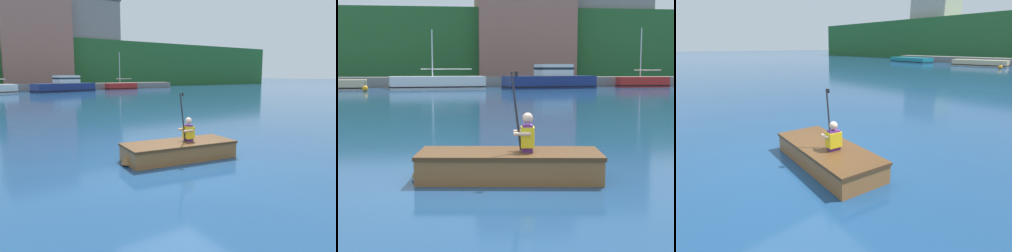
# 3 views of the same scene
# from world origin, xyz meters

# --- Properties ---
(ground_plane) EXTENTS (300.00, 300.00, 0.00)m
(ground_plane) POSITION_xyz_m (0.00, 0.00, 0.00)
(ground_plane) COLOR navy
(waterfront_office_block_center) EXTENTS (10.77, 10.29, 16.59)m
(waterfront_office_block_center) POSITION_xyz_m (7.86, 51.69, 8.30)
(waterfront_office_block_center) COLOR #9E6B5B
(waterfront_office_block_center) RESTS_ON ground
(waterfront_apartment_right) EXTENTS (12.11, 6.59, 9.26)m
(waterfront_apartment_right) POSITION_xyz_m (10.82, 53.65, 4.64)
(waterfront_apartment_right) COLOR tan
(waterfront_apartment_right) RESTS_ON ground
(waterfront_tower_far) EXTENTS (9.16, 7.00, 15.15)m
(waterfront_tower_far) POSITION_xyz_m (17.83, 51.63, 7.59)
(waterfront_tower_far) COLOR gray
(waterfront_tower_far) RESTS_ON ground
(moored_boat_dock_west_end) EXTENTS (4.64, 1.53, 5.28)m
(moored_boat_dock_west_end) POSITION_xyz_m (16.81, 37.33, 0.45)
(moored_boat_dock_west_end) COLOR red
(moored_boat_dock_west_end) RESTS_ON ground
(moored_boat_dock_east_inner) EXTENTS (8.08, 4.09, 2.04)m
(moored_boat_dock_east_inner) POSITION_xyz_m (7.89, 35.14, 0.74)
(moored_boat_dock_east_inner) COLOR navy
(moored_boat_dock_east_inner) RESTS_ON ground
(rowboat_foreground) EXTENTS (3.07, 1.49, 0.44)m
(rowboat_foreground) POSITION_xyz_m (0.24, 0.41, 0.25)
(rowboat_foreground) COLOR #935B2D
(rowboat_foreground) RESTS_ON ground
(person_paddler) EXTENTS (0.40, 0.39, 1.26)m
(person_paddler) POSITION_xyz_m (0.55, 0.37, 0.72)
(person_paddler) COLOR #592672
(person_paddler) RESTS_ON rowboat_foreground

